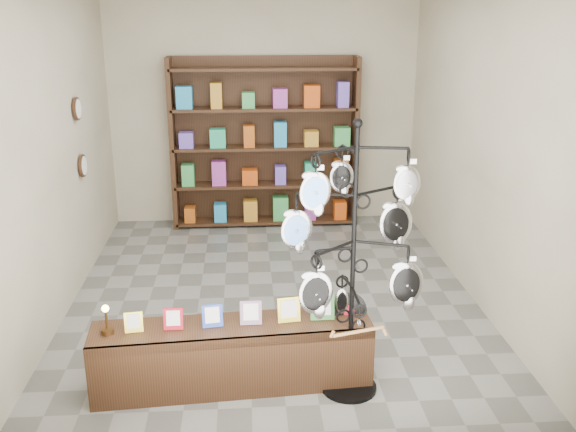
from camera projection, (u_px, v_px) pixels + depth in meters
name	position (u px, v px, depth m)	size (l,w,h in m)	color
ground	(274.00, 296.00, 6.50)	(5.00, 5.00, 0.00)	slate
room_envelope	(272.00, 114.00, 5.92)	(5.00, 5.00, 5.00)	#C0B69B
display_tree	(354.00, 242.00, 4.57)	(1.08, 1.02, 2.10)	black
front_shelf	(233.00, 355.00, 4.92)	(2.14, 0.59, 0.75)	black
back_shelving	(265.00, 148.00, 8.35)	(2.42, 0.36, 2.20)	black
wall_clocks	(80.00, 138.00, 6.66)	(0.03, 0.24, 0.84)	black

